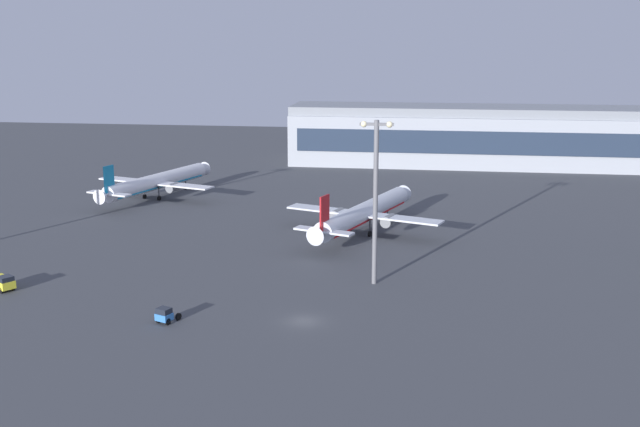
{
  "coord_description": "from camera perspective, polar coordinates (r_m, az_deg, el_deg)",
  "views": [
    {
      "loc": [
        14.82,
        -89.89,
        35.51
      ],
      "look_at": [
        -4.04,
        42.98,
        4.0
      ],
      "focal_mm": 42.6,
      "sensor_mm": 36.0,
      "label": 1
    }
  ],
  "objects": [
    {
      "name": "ground_plane",
      "position": [
        97.78,
        -1.21,
        -8.08
      ],
      "size": [
        416.0,
        416.0,
        0.0
      ],
      "primitive_type": "plane",
      "color": "#424449"
    },
    {
      "name": "terminal_building",
      "position": [
        219.61,
        15.81,
        5.54
      ],
      "size": [
        135.31,
        22.4,
        16.4
      ],
      "color": "#9EA3AD",
      "rests_on": "ground"
    },
    {
      "name": "airplane_far_stand",
      "position": [
        139.46,
        3.31,
        0.03
      ],
      "size": [
        29.59,
        37.58,
        9.96
      ],
      "rotation": [
        0.0,
        0.0,
        -0.34
      ],
      "color": "silver",
      "rests_on": "ground"
    },
    {
      "name": "airplane_near_gate",
      "position": [
        173.43,
        -12.21,
        2.33
      ],
      "size": [
        28.92,
        36.77,
        9.67
      ],
      "rotation": [
        0.0,
        0.0,
        -0.31
      ],
      "color": "white",
      "rests_on": "ground"
    },
    {
      "name": "baggage_tractor",
      "position": [
        117.94,
        -22.73,
        -4.77
      ],
      "size": [
        4.54,
        3.91,
        2.25
      ],
      "rotation": [
        0.0,
        0.0,
        4.13
      ],
      "color": "yellow",
      "rests_on": "ground"
    },
    {
      "name": "pushback_tug",
      "position": [
        98.76,
        -11.57,
        -7.48
      ],
      "size": [
        2.83,
        3.53,
        2.05
      ],
      "rotation": [
        0.0,
        0.0,
        2.75
      ],
      "color": "#3372BF",
      "rests_on": "ground"
    },
    {
      "name": "apron_light_east",
      "position": [
        108.72,
        4.2,
        1.67
      ],
      "size": [
        4.8,
        0.9,
        24.01
      ],
      "color": "slate",
      "rests_on": "ground"
    }
  ]
}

